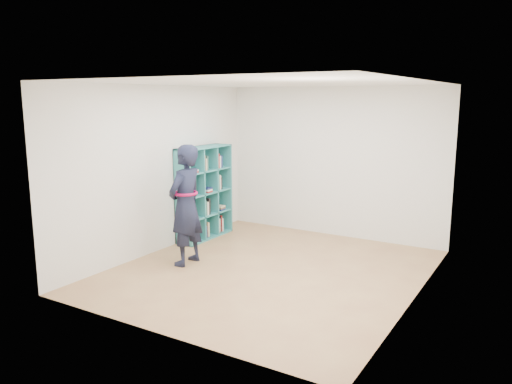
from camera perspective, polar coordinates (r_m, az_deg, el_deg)
The scene contains 9 objects.
floor at distance 7.13m, azimuth 1.54°, elevation -9.00°, with size 4.50×4.50×0.00m, color #986745.
ceiling at distance 6.72m, azimuth 1.65°, elevation 12.38°, with size 4.50×4.50×0.00m, color white.
wall_left at distance 7.97m, azimuth -11.05°, elevation 2.54°, with size 0.02×4.50×2.60m, color white.
wall_right at distance 6.09m, azimuth 18.20°, elevation -0.27°, with size 0.02×4.50×2.60m, color white.
wall_back at distance 8.81m, azimuth 8.81°, elevation 3.38°, with size 4.00×0.02×2.60m, color white.
wall_front at distance 5.00m, azimuth -11.19°, elevation -2.24°, with size 4.00×0.02×2.60m, color white.
bookshelf at distance 8.65m, azimuth -6.08°, elevation -0.19°, with size 0.35×1.20×1.60m.
person at distance 7.27m, azimuth -8.05°, elevation -1.49°, with size 0.44×0.66×1.76m.
smartphone at distance 7.41m, azimuth -8.54°, elevation -0.37°, with size 0.04×0.10×0.13m.
Camera 1 is at (3.30, -5.85, 2.40)m, focal length 35.00 mm.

